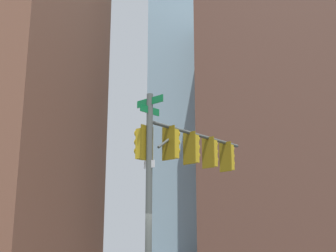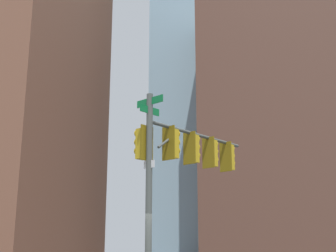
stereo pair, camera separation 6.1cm
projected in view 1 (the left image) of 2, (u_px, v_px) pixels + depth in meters
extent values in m
cylinder|color=#4C514C|center=(149.00, 191.00, 14.67)|extent=(0.21, 0.21, 6.40)
cylinder|color=#4C514C|center=(198.00, 135.00, 17.09)|extent=(4.51, 2.63, 0.12)
cylinder|color=#4C514C|center=(168.00, 140.00, 15.79)|extent=(0.94, 0.59, 0.75)
cube|color=#0F6B33|center=(150.00, 101.00, 15.40)|extent=(0.60, 1.03, 0.24)
cube|color=#0F6B33|center=(150.00, 110.00, 15.33)|extent=(0.78, 0.46, 0.24)
cube|color=white|center=(149.00, 164.00, 14.88)|extent=(0.25, 0.41, 0.24)
cube|color=gold|center=(172.00, 144.00, 15.90)|extent=(0.46, 0.46, 1.00)
cube|color=#775E0F|center=(168.00, 143.00, 15.76)|extent=(0.30, 0.49, 1.16)
sphere|color=red|center=(176.00, 136.00, 16.12)|extent=(0.20, 0.20, 0.20)
cylinder|color=gold|center=(177.00, 134.00, 16.19)|extent=(0.15, 0.22, 0.23)
sphere|color=#4C330A|center=(176.00, 145.00, 16.05)|extent=(0.20, 0.20, 0.20)
cylinder|color=gold|center=(177.00, 143.00, 16.12)|extent=(0.15, 0.22, 0.23)
sphere|color=#0A3819|center=(176.00, 153.00, 15.97)|extent=(0.20, 0.20, 0.20)
cylinder|color=gold|center=(177.00, 151.00, 16.04)|extent=(0.15, 0.22, 0.23)
cube|color=gold|center=(193.00, 149.00, 16.70)|extent=(0.46, 0.46, 1.00)
cube|color=#775E0F|center=(189.00, 148.00, 16.57)|extent=(0.30, 0.49, 1.16)
sphere|color=#470A07|center=(196.00, 142.00, 16.93)|extent=(0.20, 0.20, 0.20)
cylinder|color=gold|center=(197.00, 139.00, 17.00)|extent=(0.15, 0.22, 0.23)
sphere|color=#F29E0C|center=(196.00, 150.00, 16.85)|extent=(0.20, 0.20, 0.20)
cylinder|color=gold|center=(197.00, 147.00, 16.92)|extent=(0.15, 0.22, 0.23)
sphere|color=#0A3819|center=(196.00, 158.00, 16.78)|extent=(0.20, 0.20, 0.20)
cylinder|color=gold|center=(197.00, 156.00, 16.85)|extent=(0.15, 0.22, 0.23)
cube|color=gold|center=(211.00, 153.00, 17.51)|extent=(0.46, 0.46, 1.00)
cube|color=#775E0F|center=(208.00, 153.00, 17.37)|extent=(0.30, 0.49, 1.16)
sphere|color=red|center=(214.00, 146.00, 17.73)|extent=(0.20, 0.20, 0.20)
cylinder|color=gold|center=(215.00, 144.00, 17.80)|extent=(0.15, 0.22, 0.23)
sphere|color=#4C330A|center=(214.00, 154.00, 17.66)|extent=(0.20, 0.20, 0.20)
cylinder|color=gold|center=(215.00, 152.00, 17.73)|extent=(0.15, 0.22, 0.23)
sphere|color=#0A3819|center=(215.00, 162.00, 17.58)|extent=(0.20, 0.20, 0.20)
cylinder|color=gold|center=(216.00, 160.00, 17.65)|extent=(0.15, 0.22, 0.23)
cube|color=gold|center=(228.00, 157.00, 18.32)|extent=(0.46, 0.46, 1.00)
cube|color=#775E0F|center=(225.00, 157.00, 18.18)|extent=(0.30, 0.49, 1.16)
sphere|color=#470A07|center=(231.00, 151.00, 18.54)|extent=(0.20, 0.20, 0.20)
cylinder|color=gold|center=(232.00, 149.00, 18.61)|extent=(0.15, 0.22, 0.23)
sphere|color=#F29E0C|center=(231.00, 158.00, 18.46)|extent=(0.20, 0.20, 0.20)
cylinder|color=gold|center=(232.00, 156.00, 18.53)|extent=(0.15, 0.22, 0.23)
sphere|color=#0A3819|center=(231.00, 166.00, 18.39)|extent=(0.20, 0.20, 0.20)
cylinder|color=gold|center=(232.00, 164.00, 18.46)|extent=(0.15, 0.22, 0.23)
cube|color=gold|center=(143.00, 144.00, 15.25)|extent=(0.46, 0.46, 1.00)
cube|color=#775E0F|center=(147.00, 143.00, 15.13)|extent=(0.49, 0.30, 1.16)
sphere|color=#470A07|center=(138.00, 136.00, 15.46)|extent=(0.20, 0.20, 0.20)
cylinder|color=gold|center=(137.00, 134.00, 15.52)|extent=(0.22, 0.15, 0.23)
sphere|color=#4C330A|center=(138.00, 145.00, 15.38)|extent=(0.20, 0.20, 0.20)
cylinder|color=gold|center=(137.00, 142.00, 15.45)|extent=(0.22, 0.15, 0.23)
sphere|color=green|center=(138.00, 154.00, 15.31)|extent=(0.20, 0.20, 0.20)
cylinder|color=gold|center=(137.00, 151.00, 15.37)|extent=(0.22, 0.15, 0.23)
cube|color=brown|center=(21.00, 90.00, 60.23)|extent=(24.40, 15.08, 42.08)
cube|color=brown|center=(272.00, 133.00, 61.31)|extent=(16.22, 17.91, 31.99)
cube|color=#8CB2C6|center=(256.00, 54.00, 77.85)|extent=(25.55, 30.64, 65.03)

